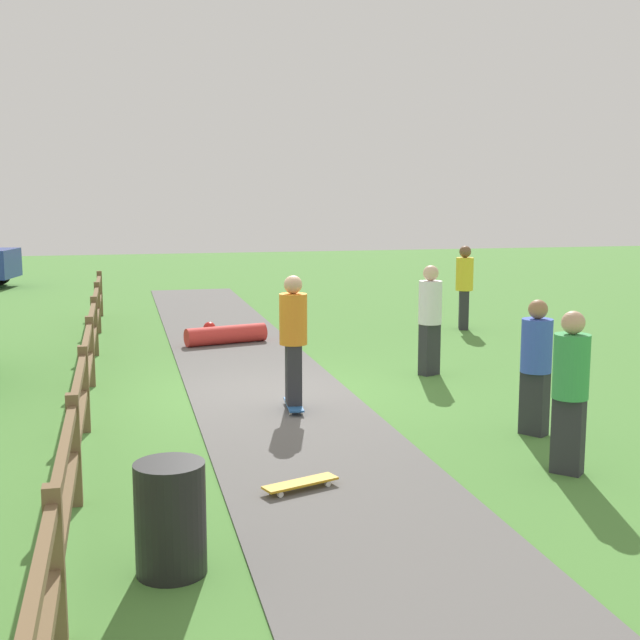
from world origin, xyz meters
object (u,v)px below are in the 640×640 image
bystander_white (430,314)px  skater_fallen (225,334)px  trash_bin (171,518)px  skater_riding (293,335)px  bystander_green (570,385)px  bystander_yellow (464,283)px  bystander_blue (536,361)px  skateboard_loose (301,483)px

bystander_white → skater_fallen: bearing=129.1°
trash_bin → skater_fallen: size_ratio=0.54×
trash_bin → skater_fallen: (1.67, 9.99, -0.25)m
trash_bin → skater_riding: skater_riding is taller
skater_fallen → bystander_green: bearing=-73.1°
trash_bin → bystander_yellow: 12.72m
skater_riding → bystander_blue: (2.67, -1.80, -0.13)m
skateboard_loose → bystander_blue: 3.60m
skateboard_loose → trash_bin: bearing=-131.8°
trash_bin → skateboard_loose: bearing=48.2°
skater_riding → skater_fallen: skater_riding is taller
bystander_blue → bystander_green: bearing=-103.9°
skater_fallen → bystander_white: bystander_white is taller
bystander_white → bystander_blue: bearing=-89.6°
bystander_blue → bystander_green: (-0.35, -1.42, 0.04)m
trash_bin → bystander_white: (4.60, 6.39, 0.55)m
skater_riding → skateboard_loose: size_ratio=2.26×
skater_riding → bystander_white: (2.65, 1.76, -0.05)m
skater_riding → bystander_blue: skater_riding is taller
bystander_white → skateboard_loose: bearing=-123.5°
bystander_white → bystander_yellow: (2.41, 4.21, 0.02)m
trash_bin → bystander_green: bystander_green is taller
bystander_green → bystander_white: bearing=86.2°
skateboard_loose → bystander_green: bearing=-2.2°
trash_bin → bystander_yellow: bearing=56.5°
skater_fallen → bystander_blue: size_ratio=0.99×
bystander_yellow → bystander_green: size_ratio=1.04×
trash_bin → skater_riding: bearing=67.2°
bystander_yellow → trash_bin: bearing=-123.5°
trash_bin → bystander_green: bearing=18.4°
bystander_yellow → skater_fallen: bearing=-173.5°
skater_riding → skateboard_loose: (-0.57, -3.10, -0.97)m
trash_bin → skater_fallen: bearing=80.5°
trash_bin → skateboard_loose: (1.37, 1.53, -0.36)m
skateboard_loose → bystander_blue: (3.25, 1.30, 0.84)m
skateboard_loose → bystander_white: (3.22, 4.86, 0.92)m
skateboard_loose → bystander_white: size_ratio=0.45×
skater_riding → skater_fallen: (-0.28, 5.36, -0.86)m
skater_riding → bystander_white: size_ratio=1.02×
skater_fallen → bystander_yellow: bearing=6.5°
bystander_yellow → bystander_green: (-2.73, -9.18, -0.05)m
skater_riding → bystander_yellow: (5.06, 5.97, -0.04)m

